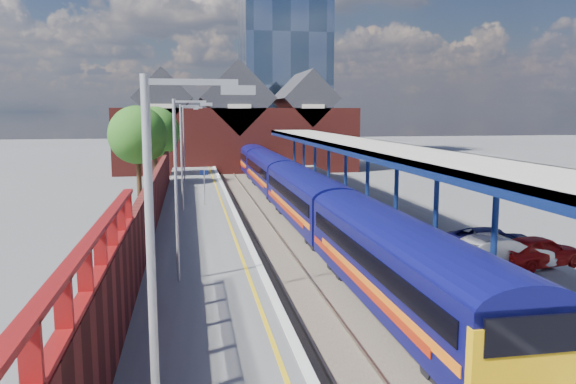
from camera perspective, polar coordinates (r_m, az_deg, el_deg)
The scene contains 24 objects.
ground at distance 46.54m, azimuth -2.46°, elevation -1.16°, with size 240.00×240.00×0.00m, color #5B5B5E.
ballast_bed at distance 36.80m, azimuth -0.42°, elevation -3.60°, with size 6.00×76.00×0.06m, color #473D33.
rails at distance 36.79m, azimuth -0.42°, elevation -3.46°, with size 4.51×76.00×0.14m.
left_platform at distance 36.23m, azimuth -9.05°, elevation -3.13°, with size 5.00×76.00×1.00m, color #565659.
right_platform at distance 38.15m, azimuth 8.51°, elevation -2.55°, with size 6.00×76.00×1.00m, color #565659.
coping_left at distance 36.24m, azimuth -5.35°, elevation -2.22°, with size 0.30×76.00×0.05m, color silver.
coping_right at distance 37.26m, azimuth 4.36°, elevation -1.92°, with size 0.30×76.00×0.05m, color silver.
yellow_line at distance 36.20m, azimuth -6.29°, elevation -2.27°, with size 0.14×76.00×0.01m, color yellow.
train at distance 44.66m, azimuth -0.27°, elevation 1.20°, with size 2.87×65.91×3.45m.
canopy at distance 39.26m, azimuth 7.04°, elevation 4.77°, with size 4.50×52.00×4.48m.
lamp_post_a at distance 7.96m, azimuth -12.61°, elevation -10.53°, with size 1.48×0.18×7.00m.
lamp_post_b at distance 21.69m, azimuth -10.96°, elevation 1.31°, with size 1.48×0.18×7.00m.
lamp_post_c at distance 37.63m, azimuth -10.57°, elevation 4.15°, with size 1.48×0.18×7.00m.
lamp_post_d at distance 53.60m, azimuth -10.41°, elevation 5.30°, with size 1.48×0.18×7.00m.
platform_sign at distance 39.85m, azimuth -8.50°, elevation 1.09°, with size 0.55×0.08×2.50m.
brick_wall at distance 29.60m, azimuth -13.96°, elevation -1.96°, with size 0.35×50.00×3.86m.
station_building at distance 73.81m, azimuth -5.34°, elevation 6.50°, with size 30.00×12.12×13.78m.
glass_tower at distance 97.69m, azimuth -0.47°, elevation 15.60°, with size 14.20×14.20×40.30m.
tree_near at distance 51.68m, azimuth -14.88°, elevation 5.47°, with size 5.20×5.20×8.10m.
tree_far at distance 59.58m, azimuth -13.27°, elevation 5.84°, with size 5.20×5.20×8.10m.
parked_car_red at distance 26.13m, azimuth 24.08°, elevation -5.48°, with size 1.61×4.01×1.37m, color #9C0D0D.
parked_car_silver at distance 25.18m, azimuth 20.78°, elevation -5.75°, with size 1.49×4.27×1.41m, color #B3B2B7.
parked_car_dark at distance 25.92m, azimuth 20.18°, elevation -5.44°, with size 1.83×4.51×1.31m, color black.
parked_car_blue at distance 27.27m, azimuth 20.32°, elevation -4.81°, with size 2.13×4.62×1.28m, color navy.
Camera 1 is at (-5.95, -15.54, 7.51)m, focal length 35.00 mm.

